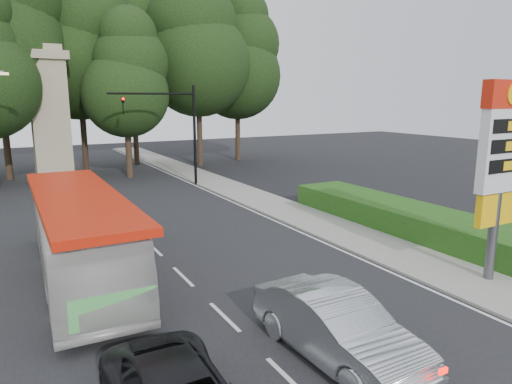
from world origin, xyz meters
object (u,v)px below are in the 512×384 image
traffic_signal_mast (177,122)px  transit_bus (80,236)px  gas_station_pylon (502,155)px  sedan_silver (337,327)px  monument (50,115)px

traffic_signal_mast → transit_bus: 17.51m
gas_station_pylon → transit_bus: size_ratio=0.62×
gas_station_pylon → traffic_signal_mast: 22.29m
gas_station_pylon → sedan_silver: (-7.70, -1.23, -3.61)m
gas_station_pylon → traffic_signal_mast: size_ratio=0.95×
transit_bus → sedan_silver: bearing=-59.6°
gas_station_pylon → traffic_signal_mast: traffic_signal_mast is taller
transit_bus → monument: bearing=88.6°
gas_station_pylon → traffic_signal_mast: bearing=99.1°
sedan_silver → transit_bus: bearing=116.3°
gas_station_pylon → sedan_silver: 8.59m
traffic_signal_mast → sedan_silver: size_ratio=1.42×
gas_station_pylon → monument: size_ratio=0.68×
sedan_silver → monument: bearing=94.4°
transit_bus → sedan_silver: transit_bus is taller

